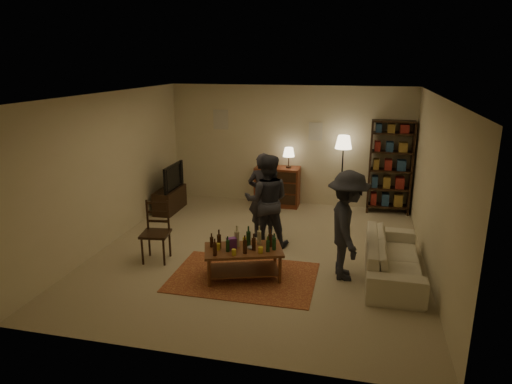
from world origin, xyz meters
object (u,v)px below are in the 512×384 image
(person_left, at_px, (263,196))
(person_right, at_px, (267,201))
(dresser, at_px, (278,185))
(person_by_sofa, at_px, (347,226))
(tv_stand, at_px, (170,194))
(coffee_table, at_px, (243,252))
(sofa, at_px, (393,258))
(dining_chair, at_px, (156,229))
(floor_lamp, at_px, (343,147))
(bookshelf, at_px, (390,166))

(person_left, height_order, person_right, person_right)
(dresser, relative_size, person_by_sofa, 0.81)
(tv_stand, bearing_deg, coffee_table, -49.07)
(dresser, height_order, person_right, person_right)
(person_right, bearing_deg, tv_stand, -37.39)
(coffee_table, xyz_separation_m, sofa, (2.24, 0.58, -0.12))
(dining_chair, xyz_separation_m, sofa, (3.81, 0.24, -0.23))
(floor_lamp, bearing_deg, tv_stand, -167.01)
(dining_chair, xyz_separation_m, person_right, (1.66, 1.02, 0.30))
(coffee_table, height_order, tv_stand, tv_stand)
(dresser, xyz_separation_m, person_right, (0.24, -2.34, 0.36))
(dresser, height_order, bookshelf, bookshelf)
(tv_stand, xyz_separation_m, person_by_sofa, (3.93, -2.40, 0.46))
(sofa, bearing_deg, tv_stand, 64.66)
(coffee_table, height_order, dresser, dresser)
(coffee_table, height_order, person_by_sofa, person_by_sofa)
(coffee_table, relative_size, bookshelf, 0.65)
(dining_chair, xyz_separation_m, floor_lamp, (2.85, 3.29, 0.89))
(person_left, relative_size, person_right, 0.97)
(floor_lamp, bearing_deg, dining_chair, -130.91)
(tv_stand, xyz_separation_m, bookshelf, (4.69, 0.98, 0.65))
(sofa, relative_size, person_by_sofa, 1.24)
(floor_lamp, xyz_separation_m, sofa, (0.96, -3.05, -1.12))
(floor_lamp, xyz_separation_m, person_right, (-1.20, -2.27, -0.59))
(coffee_table, bearing_deg, person_right, 86.62)
(coffee_table, bearing_deg, tv_stand, 130.93)
(tv_stand, distance_m, floor_lamp, 3.92)
(bookshelf, bearing_deg, person_left, -138.60)
(sofa, height_order, person_right, person_right)
(person_right, distance_m, person_by_sofa, 1.74)
(coffee_table, height_order, person_right, person_right)
(tv_stand, bearing_deg, bookshelf, 11.80)
(dining_chair, distance_m, person_right, 1.97)
(tv_stand, relative_size, person_by_sofa, 0.63)
(sofa, bearing_deg, floor_lamp, 17.46)
(tv_stand, bearing_deg, person_right, -29.74)
(person_by_sofa, bearing_deg, coffee_table, 95.03)
(coffee_table, distance_m, floor_lamp, 3.98)
(dining_chair, distance_m, sofa, 3.83)
(dresser, bearing_deg, floor_lamp, -2.53)
(sofa, bearing_deg, person_right, 70.16)
(dresser, distance_m, bookshelf, 2.50)
(person_right, bearing_deg, bookshelf, -140.15)
(dining_chair, bearing_deg, bookshelf, 33.66)
(coffee_table, xyz_separation_m, floor_lamp, (1.28, 3.63, 1.01))
(coffee_table, xyz_separation_m, tv_stand, (-2.41, 2.78, -0.04))
(dresser, xyz_separation_m, floor_lamp, (1.43, -0.06, 0.95))
(person_by_sofa, bearing_deg, dining_chair, 81.90)
(dining_chair, bearing_deg, sofa, -4.27)
(bookshelf, bearing_deg, floor_lamp, -172.63)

